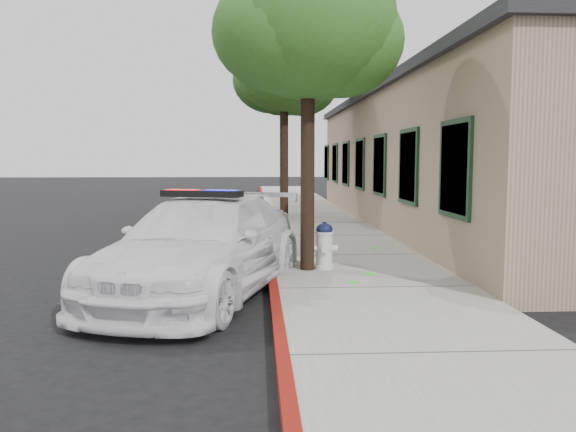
{
  "coord_description": "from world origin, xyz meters",
  "views": [
    {
      "loc": [
        -0.19,
        -8.58,
        2.11
      ],
      "look_at": [
        0.36,
        1.49,
        1.11
      ],
      "focal_mm": 35.73,
      "sensor_mm": 36.0,
      "label": 1
    }
  ],
  "objects_px": {
    "police_car": "(203,246)",
    "fire_hydrant": "(324,245)",
    "street_tree_near": "(308,30)",
    "clapboard_building": "(478,159)",
    "street_tree_mid": "(284,73)",
    "street_tree_far": "(285,79)"
  },
  "relations": [
    {
      "from": "police_car",
      "to": "fire_hydrant",
      "type": "height_order",
      "value": "police_car"
    },
    {
      "from": "fire_hydrant",
      "to": "street_tree_near",
      "type": "xyz_separation_m",
      "value": [
        -0.3,
        -0.06,
        3.74
      ]
    },
    {
      "from": "clapboard_building",
      "to": "street_tree_near",
      "type": "distance_m",
      "value": 9.87
    },
    {
      "from": "clapboard_building",
      "to": "police_car",
      "type": "bearing_deg",
      "value": -131.57
    },
    {
      "from": "police_car",
      "to": "street_tree_near",
      "type": "xyz_separation_m",
      "value": [
        1.75,
        1.18,
        3.55
      ]
    },
    {
      "from": "clapboard_building",
      "to": "fire_hydrant",
      "type": "distance_m",
      "value": 9.52
    },
    {
      "from": "street_tree_mid",
      "to": "street_tree_near",
      "type": "bearing_deg",
      "value": -89.95
    },
    {
      "from": "street_tree_far",
      "to": "street_tree_near",
      "type": "bearing_deg",
      "value": -90.4
    },
    {
      "from": "fire_hydrant",
      "to": "police_car",
      "type": "bearing_deg",
      "value": -146.68
    },
    {
      "from": "clapboard_building",
      "to": "fire_hydrant",
      "type": "xyz_separation_m",
      "value": [
        -5.68,
        -7.48,
        -1.55
      ]
    },
    {
      "from": "clapboard_building",
      "to": "street_tree_near",
      "type": "relative_size",
      "value": 3.74
    },
    {
      "from": "clapboard_building",
      "to": "police_car",
      "type": "xyz_separation_m",
      "value": [
        -7.73,
        -8.72,
        -1.36
      ]
    },
    {
      "from": "fire_hydrant",
      "to": "street_tree_mid",
      "type": "bearing_deg",
      "value": 94.37
    },
    {
      "from": "street_tree_near",
      "to": "street_tree_mid",
      "type": "bearing_deg",
      "value": 90.05
    },
    {
      "from": "clapboard_building",
      "to": "street_tree_far",
      "type": "distance_m",
      "value": 6.9
    },
    {
      "from": "fire_hydrant",
      "to": "street_tree_mid",
      "type": "height_order",
      "value": "street_tree_mid"
    },
    {
      "from": "street_tree_near",
      "to": "street_tree_mid",
      "type": "distance_m",
      "value": 8.74
    },
    {
      "from": "police_car",
      "to": "fire_hydrant",
      "type": "distance_m",
      "value": 2.4
    },
    {
      "from": "street_tree_mid",
      "to": "street_tree_far",
      "type": "bearing_deg",
      "value": 85.93
    },
    {
      "from": "street_tree_far",
      "to": "street_tree_mid",
      "type": "bearing_deg",
      "value": -94.07
    },
    {
      "from": "fire_hydrant",
      "to": "street_tree_near",
      "type": "distance_m",
      "value": 3.75
    },
    {
      "from": "fire_hydrant",
      "to": "clapboard_building",
      "type": "bearing_deg",
      "value": 55.1
    }
  ]
}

